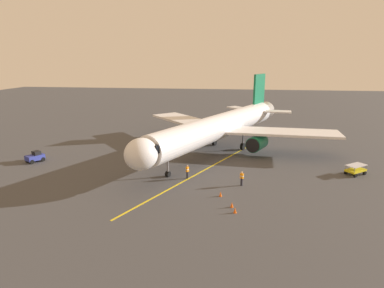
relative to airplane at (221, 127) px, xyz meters
The scene contains 11 objects.
ground_plane 4.03m from the airplane, 88.13° to the right, with size 220.00×220.00×0.00m, color #424244.
apron_lead_in_line 7.42m from the airplane, 88.90° to the left, with size 0.24×40.00×0.01m, color yellow.
airplane is the anchor object (origin of this frame).
ground_crew_marshaller 13.55m from the airplane, 75.12° to the left, with size 0.38×0.47×1.71m.
ground_crew_wing_walker 14.85m from the airplane, 102.69° to the left, with size 0.47×0.43×1.71m.
tug_near_nose 27.67m from the airplane, 19.26° to the left, with size 2.45×2.74×1.50m.
baggage_cart_portside 19.75m from the airplane, 154.47° to the left, with size 2.92×2.69×1.27m.
safety_cone_nose_left 13.58m from the airplane, 20.30° to the left, with size 0.32×0.32×0.55m, color #F2590F.
safety_cone_nose_right 21.69m from the airplane, 96.73° to the left, with size 0.32×0.32×0.55m, color #F2590F.
safety_cone_wing_port 17.98m from the airplane, 93.02° to the left, with size 0.32×0.32×0.55m, color #F2590F.
safety_cone_wing_starboard 20.51m from the airplane, 96.22° to the left, with size 0.32×0.32×0.55m, color #F2590F.
Camera 1 is at (-2.29, 50.00, 14.18)m, focal length 30.14 mm.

